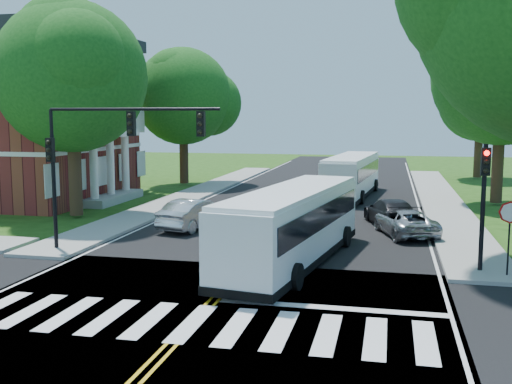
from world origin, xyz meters
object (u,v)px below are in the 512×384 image
(signal_nw, at_px, (105,145))
(dark_sedan, at_px, (391,212))
(bus_lead, at_px, (293,224))
(suv, at_px, (405,222))
(signal_ne, at_px, (484,190))
(hatchback, at_px, (195,214))
(bus_follow, at_px, (352,175))

(signal_nw, bearing_deg, dark_sedan, 38.57)
(bus_lead, bearing_deg, dark_sedan, -103.42)
(suv, height_order, dark_sedan, dark_sedan)
(bus_lead, bearing_deg, signal_nw, 10.15)
(signal_ne, height_order, hatchback, signal_ne)
(signal_ne, distance_m, bus_follow, 20.30)
(bus_follow, distance_m, suv, 13.42)
(bus_follow, bearing_deg, signal_ne, 111.96)
(signal_ne, distance_m, dark_sedan, 9.55)
(signal_nw, xyz_separation_m, hatchback, (1.63, 5.93, -3.63))
(hatchback, relative_size, dark_sedan, 0.94)
(signal_nw, distance_m, signal_ne, 14.13)
(signal_ne, bearing_deg, bus_follow, 106.35)
(signal_ne, relative_size, suv, 0.99)
(signal_ne, relative_size, bus_follow, 0.40)
(signal_ne, xyz_separation_m, bus_follow, (-5.70, 19.43, -1.48))
(hatchback, bearing_deg, bus_follow, -102.31)
(signal_ne, height_order, dark_sedan, signal_ne)
(bus_follow, height_order, suv, bus_follow)
(signal_nw, xyz_separation_m, bus_lead, (7.43, 0.14, -2.88))
(signal_ne, xyz_separation_m, hatchback, (-12.42, 5.92, -2.22))
(bus_follow, height_order, dark_sedan, bus_follow)
(signal_ne, distance_m, hatchback, 13.94)
(signal_nw, xyz_separation_m, signal_ne, (14.06, 0.01, -1.41))
(hatchback, bearing_deg, suv, -162.82)
(bus_lead, xyz_separation_m, hatchback, (-5.80, 5.79, -0.75))
(bus_follow, xyz_separation_m, suv, (3.29, -12.98, -0.86))
(suv, bearing_deg, hatchback, -14.18)
(suv, bearing_deg, bus_follow, -93.00)
(dark_sedan, bearing_deg, signal_ne, 94.17)
(bus_lead, height_order, bus_follow, bus_lead)
(signal_nw, bearing_deg, suv, 29.03)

